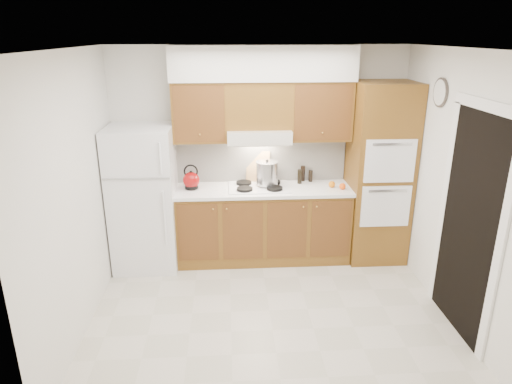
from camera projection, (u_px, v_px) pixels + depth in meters
floor at (269, 310)px, 4.73m from camera, size 3.60×3.60×0.00m
ceiling at (272, 48)px, 3.88m from camera, size 3.60×3.60×0.00m
wall_back at (259, 153)px, 5.72m from camera, size 3.60×0.02×2.60m
wall_left at (76, 197)px, 4.20m from camera, size 0.02×3.00×2.60m
wall_right at (456, 189)px, 4.41m from camera, size 0.02×3.00×2.60m
fridge at (144, 198)px, 5.44m from camera, size 0.75×0.72×1.72m
base_cabinets at (263, 225)px, 5.72m from camera, size 2.11×0.60×0.90m
countertop at (263, 190)px, 5.55m from camera, size 2.13×0.62×0.04m
backsplash at (261, 159)px, 5.73m from camera, size 2.11×0.03×0.56m
oven_cabinet at (379, 174)px, 5.57m from camera, size 0.70×0.65×2.20m
upper_cab_left at (200, 112)px, 5.34m from camera, size 0.63×0.33×0.70m
upper_cab_right at (320, 111)px, 5.42m from camera, size 0.73×0.33×0.70m
range_hood at (259, 135)px, 5.41m from camera, size 0.75×0.45×0.15m
upper_cab_over_hood at (258, 105)px, 5.35m from camera, size 0.75×0.33×0.55m
soffit at (263, 63)px, 5.19m from camera, size 2.13×0.36×0.40m
cooktop at (259, 187)px, 5.56m from camera, size 0.74×0.50×0.01m
doorway at (469, 227)px, 4.17m from camera, size 0.02×0.90×2.10m
wall_clock at (441, 92)px, 4.65m from camera, size 0.02×0.30×0.30m
kettle at (191, 180)px, 5.48m from camera, size 0.24×0.24×0.20m
cutting_board at (258, 166)px, 5.72m from camera, size 0.30×0.16×0.38m
stock_pot at (267, 173)px, 5.55m from camera, size 0.33×0.33×0.27m
condiment_a at (303, 173)px, 5.79m from camera, size 0.06×0.06×0.20m
condiment_b at (300, 177)px, 5.69m from camera, size 0.07×0.07×0.18m
condiment_c at (311, 176)px, 5.77m from camera, size 0.06×0.06×0.15m
orange_near at (342, 186)px, 5.49m from camera, size 0.08×0.08×0.08m
orange_far at (332, 184)px, 5.56m from camera, size 0.09×0.09×0.08m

